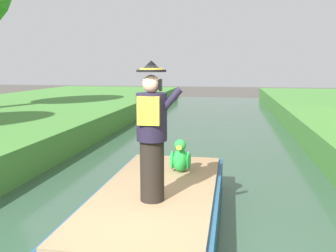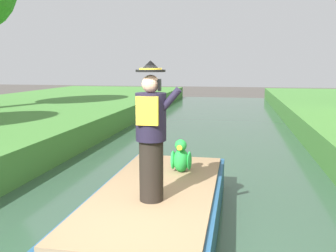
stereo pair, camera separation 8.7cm
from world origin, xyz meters
name	(u,v)px [view 2 (the right image)]	position (x,y,z in m)	size (l,w,h in m)	color
boat	(158,208)	(0.00, 1.11, 0.40)	(1.81, 4.21, 0.61)	#23517A
person_pirate	(151,132)	(0.03, 0.64, 1.64)	(0.61, 0.42, 1.85)	black
parrot_plush	(181,158)	(0.21, 2.00, 0.95)	(0.36, 0.35, 0.57)	green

